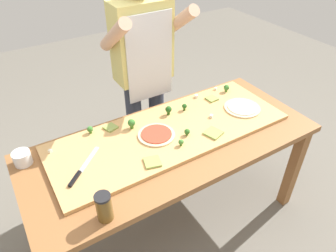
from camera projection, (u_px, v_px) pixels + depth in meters
ground_plane at (172, 217)px, 2.36m from camera, size 8.00×8.00×0.00m
prep_table at (172, 152)px, 1.96m from camera, size 1.81×0.78×0.77m
cutting_board at (170, 132)px, 1.95m from camera, size 1.52×0.56×0.02m
chefs_knife at (80, 171)px, 1.65m from camera, size 0.25×0.23×0.02m
pizza_whole_white_garlic at (242, 108)px, 2.14m from camera, size 0.25×0.25×0.02m
pizza_whole_tomato_red at (156, 135)px, 1.90m from camera, size 0.23×0.23×0.02m
pizza_slice_near_left at (111, 127)px, 1.96m from camera, size 0.09×0.09×0.01m
pizza_slice_far_right at (152, 162)px, 1.70m from camera, size 0.11×0.11×0.01m
pizza_slice_center at (212, 99)px, 2.23m from camera, size 0.08×0.08×0.01m
pizza_slice_near_right at (213, 133)px, 1.91m from camera, size 0.12×0.12×0.01m
broccoli_floret_back_mid at (132, 123)px, 1.94m from camera, size 0.05×0.05×0.07m
broccoli_floret_front_right at (181, 142)px, 1.81m from camera, size 0.03×0.03×0.04m
broccoli_floret_back_right at (187, 132)px, 1.89m from camera, size 0.04×0.04×0.04m
broccoli_floret_front_mid at (184, 106)px, 2.11m from camera, size 0.03×0.03×0.05m
broccoli_floret_center_left at (168, 110)px, 2.06m from camera, size 0.04×0.04×0.06m
broccoli_floret_back_left at (90, 129)px, 1.90m from camera, size 0.04×0.04×0.05m
broccoli_floret_front_left at (226, 88)px, 2.31m from camera, size 0.04×0.04×0.06m
cheese_crumble_a at (50, 151)px, 1.77m from camera, size 0.02×0.02×0.02m
cheese_crumble_b at (216, 89)px, 2.34m from camera, size 0.03×0.03×0.02m
cheese_crumble_c at (211, 116)px, 2.05m from camera, size 0.03×0.03×0.02m
cheese_crumble_d at (196, 96)px, 2.25m from camera, size 0.03×0.03×0.02m
flour_cup at (22, 159)px, 1.72m from camera, size 0.10×0.10×0.08m
sauce_jar at (104, 207)px, 1.40m from camera, size 0.08×0.08×0.15m
cook_center at (144, 66)px, 2.21m from camera, size 0.54×0.39×1.67m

